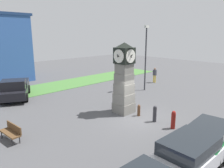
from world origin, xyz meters
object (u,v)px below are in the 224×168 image
Objects in this scene: bollard_far_row at (173,120)px; street_lamp_near_road at (146,54)px; pickup_truck at (15,88)px; car_near_tower at (191,153)px; bench at (11,131)px; car_by_building at (211,135)px; pedestrian_near_bench at (155,74)px; clock_tower at (124,80)px; bollard_near_tower at (139,110)px; bollard_mid_row at (155,114)px.

bollard_far_row is 9.85m from street_lamp_near_road.
pickup_truck is at bearing 148.89° from street_lamp_near_road.
street_lamp_near_road reaches higher than car_near_tower.
car_by_building is at bearing -49.65° from bench.
pickup_truck is 15.18m from pedestrian_near_bench.
clock_tower is 4.50m from bollard_far_row.
pickup_truck reaches higher than car_by_building.
pickup_truck is at bearing 114.87° from clock_tower.
pedestrian_near_bench is (13.08, 10.91, 0.25)m from car_near_tower.
bollard_near_tower is 0.16× the size of pickup_truck.
clock_tower is at bearing 91.04° from bollard_far_row.
bench is at bearing -174.02° from street_lamp_near_road.
car_near_tower is 0.71× the size of street_lamp_near_road.
car_near_tower is 9.32m from bench.
car_near_tower is at bearing -85.68° from pickup_truck.
clock_tower is at bearing 83.31° from car_by_building.
bollard_far_row reaches higher than bollard_mid_row.
clock_tower is 7.06m from street_lamp_near_road.
pedestrian_near_bench is at bearing 8.92° from bench.
bollard_near_tower is 2.83m from bollard_far_row.
bollard_near_tower is at bearing 58.84° from car_near_tower.
bollard_near_tower is 0.47× the size of pedestrian_near_bench.
bollard_mid_row is at bearing -138.33° from street_lamp_near_road.
clock_tower is at bearing 93.29° from bollard_mid_row.
car_near_tower is 17.03m from pedestrian_near_bench.
car_by_building is (-1.02, -5.41, 0.32)m from bollard_near_tower.
bollard_far_row is at bearing -71.85° from pickup_truck.
pedestrian_near_bench is at bearing 28.99° from bollard_near_tower.
pickup_truck is at bearing 110.47° from bollard_mid_row.
bench reaches higher than bollard_near_tower.
car_near_tower is at bearing -140.17° from pedestrian_near_bench.
bench is at bearing 144.65° from bollard_far_row.
bollard_far_row is at bearing -93.16° from bollard_mid_row.
clock_tower is 6.13× the size of bollard_near_tower.
clock_tower is 8.00m from bench.
bollard_near_tower is 0.73× the size of bollard_far_row.
street_lamp_near_road is at bearing 53.20° from car_by_building.
clock_tower is 3.15× the size of bench.
pedestrian_near_bench is 0.27× the size of street_lamp_near_road.
bollard_near_tower is at bearing 79.32° from car_by_building.
car_near_tower is at bearing -114.59° from clock_tower.
car_near_tower reaches higher than car_by_building.
bollard_near_tower is 11.47m from pickup_truck.
car_near_tower reaches higher than bollard_mid_row.
car_near_tower is at bearing -177.77° from car_by_building.
car_by_building is (2.31, 0.09, -0.03)m from car_near_tower.
bench is (-7.62, 1.39, -1.98)m from clock_tower.
pickup_truck reaches higher than bollard_far_row.
bollard_mid_row is 1.42m from bollard_far_row.
pickup_truck reaches higher than pedestrian_near_bench.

